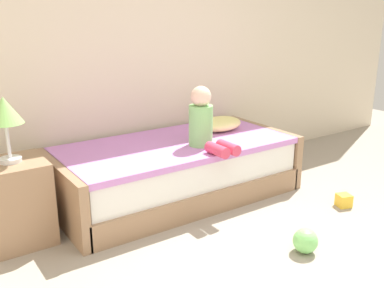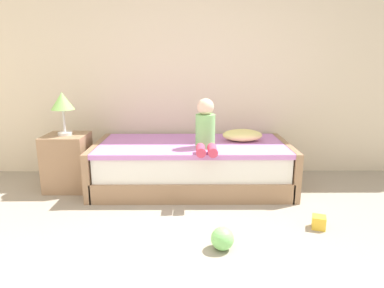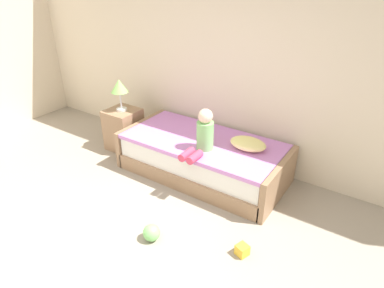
{
  "view_description": "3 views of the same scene",
  "coord_description": "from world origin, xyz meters",
  "px_view_note": "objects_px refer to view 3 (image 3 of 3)",
  "views": [
    {
      "loc": [
        -2.0,
        -1.06,
        1.59
      ],
      "look_at": [
        -0.08,
        1.75,
        0.55
      ],
      "focal_mm": 41.02,
      "sensor_mm": 36.0,
      "label": 1
    },
    {
      "loc": [
        -0.1,
        -1.54,
        1.35
      ],
      "look_at": [
        -0.08,
        1.75,
        0.55
      ],
      "focal_mm": 31.42,
      "sensor_mm": 36.0,
      "label": 2
    },
    {
      "loc": [
        1.85,
        -1.15,
        2.41
      ],
      "look_at": [
        -0.08,
        1.75,
        0.55
      ],
      "focal_mm": 31.18,
      "sensor_mm": 36.0,
      "label": 3
    }
  ],
  "objects_px": {
    "nightstand": "(124,129)",
    "pillow": "(248,144)",
    "table_lamp": "(119,88)",
    "child_figure": "(203,135)",
    "bed": "(203,157)",
    "toy_ball": "(152,233)",
    "toy_block": "(242,250)"
  },
  "relations": [
    {
      "from": "nightstand",
      "to": "pillow",
      "type": "xyz_separation_m",
      "value": [
        1.91,
        0.13,
        0.26
      ]
    },
    {
      "from": "nightstand",
      "to": "table_lamp",
      "type": "height_order",
      "value": "table_lamp"
    },
    {
      "from": "table_lamp",
      "to": "child_figure",
      "type": "distance_m",
      "value": 1.52
    },
    {
      "from": "nightstand",
      "to": "table_lamp",
      "type": "xyz_separation_m",
      "value": [
        0.0,
        0.0,
        0.64
      ]
    },
    {
      "from": "bed",
      "to": "toy_ball",
      "type": "relative_size",
      "value": 12.26
    },
    {
      "from": "bed",
      "to": "toy_ball",
      "type": "distance_m",
      "value": 1.33
    },
    {
      "from": "toy_block",
      "to": "bed",
      "type": "bearing_deg",
      "value": 137.14
    },
    {
      "from": "nightstand",
      "to": "toy_ball",
      "type": "distance_m",
      "value": 2.03
    },
    {
      "from": "child_figure",
      "to": "toy_ball",
      "type": "bearing_deg",
      "value": -85.62
    },
    {
      "from": "toy_ball",
      "to": "table_lamp",
      "type": "bearing_deg",
      "value": 141.09
    },
    {
      "from": "child_figure",
      "to": "pillow",
      "type": "xyz_separation_m",
      "value": [
        0.43,
        0.33,
        -0.14
      ]
    },
    {
      "from": "child_figure",
      "to": "toy_ball",
      "type": "xyz_separation_m",
      "value": [
        0.08,
        -1.07,
        -0.62
      ]
    },
    {
      "from": "table_lamp",
      "to": "toy_ball",
      "type": "xyz_separation_m",
      "value": [
        1.57,
        -1.27,
        -0.85
      ]
    },
    {
      "from": "bed",
      "to": "pillow",
      "type": "height_order",
      "value": "pillow"
    },
    {
      "from": "nightstand",
      "to": "toy_ball",
      "type": "bearing_deg",
      "value": -38.91
    },
    {
      "from": "table_lamp",
      "to": "toy_block",
      "type": "distance_m",
      "value": 2.73
    },
    {
      "from": "bed",
      "to": "toy_ball",
      "type": "height_order",
      "value": "bed"
    },
    {
      "from": "toy_block",
      "to": "toy_ball",
      "type": "bearing_deg",
      "value": -159.04
    },
    {
      "from": "nightstand",
      "to": "toy_block",
      "type": "height_order",
      "value": "nightstand"
    },
    {
      "from": "bed",
      "to": "pillow",
      "type": "relative_size",
      "value": 4.8
    },
    {
      "from": "table_lamp",
      "to": "nightstand",
      "type": "bearing_deg",
      "value": 0.0
    },
    {
      "from": "toy_ball",
      "to": "child_figure",
      "type": "bearing_deg",
      "value": 94.38
    },
    {
      "from": "toy_ball",
      "to": "bed",
      "type": "bearing_deg",
      "value": 99.54
    },
    {
      "from": "nightstand",
      "to": "table_lamp",
      "type": "distance_m",
      "value": 0.64
    },
    {
      "from": "child_figure",
      "to": "toy_ball",
      "type": "height_order",
      "value": "child_figure"
    },
    {
      "from": "bed",
      "to": "table_lamp",
      "type": "distance_m",
      "value": 1.52
    },
    {
      "from": "nightstand",
      "to": "child_figure",
      "type": "distance_m",
      "value": 1.55
    },
    {
      "from": "nightstand",
      "to": "toy_ball",
      "type": "height_order",
      "value": "nightstand"
    },
    {
      "from": "nightstand",
      "to": "toy_block",
      "type": "distance_m",
      "value": 2.6
    },
    {
      "from": "toy_block",
      "to": "table_lamp",
      "type": "bearing_deg",
      "value": 158.53
    },
    {
      "from": "table_lamp",
      "to": "pillow",
      "type": "distance_m",
      "value": 1.95
    },
    {
      "from": "child_figure",
      "to": "table_lamp",
      "type": "bearing_deg",
      "value": 172.51
    }
  ]
}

